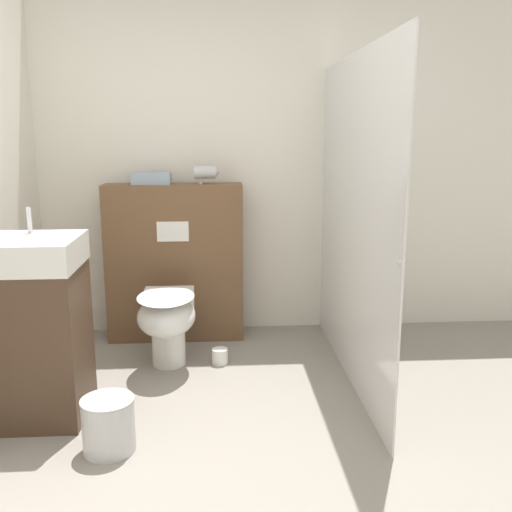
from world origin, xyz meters
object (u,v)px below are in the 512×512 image
(toilet, at_px, (167,319))
(waste_bin, at_px, (109,425))
(hair_drier, at_px, (206,173))
(sink_vanity, at_px, (30,328))

(toilet, bearing_deg, waste_bin, -101.67)
(hair_drier, bearing_deg, toilet, -115.34)
(waste_bin, bearing_deg, sink_vanity, 139.50)
(sink_vanity, xyz_separation_m, hair_drier, (0.92, 1.14, 0.73))
(hair_drier, bearing_deg, sink_vanity, -128.89)
(toilet, relative_size, hair_drier, 3.22)
(toilet, height_order, sink_vanity, sink_vanity)
(toilet, relative_size, sink_vanity, 0.52)
(sink_vanity, bearing_deg, waste_bin, -40.50)
(sink_vanity, height_order, hair_drier, hair_drier)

